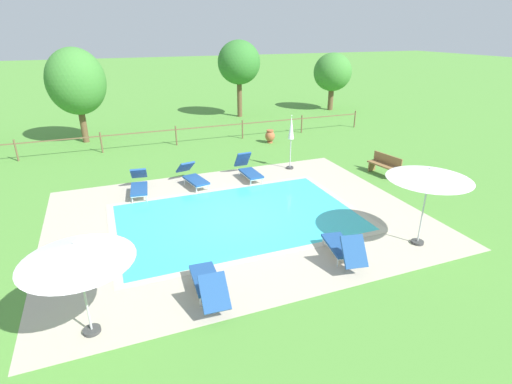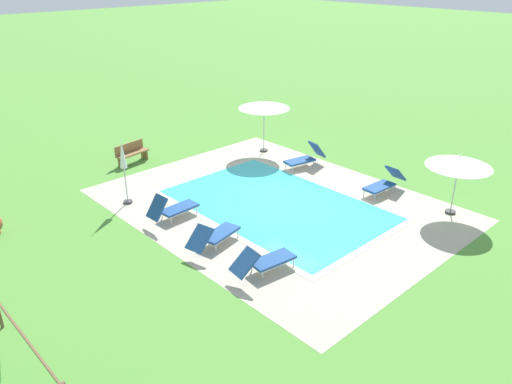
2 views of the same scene
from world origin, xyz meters
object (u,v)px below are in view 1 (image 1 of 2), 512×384
Objects in this scene: sun_lounger_south_near_corner at (139,184)px; terracotta_urn_near_fence at (270,136)px; sun_lounger_north_mid at (343,247)px; tree_east_mid at (239,63)px; patio_umbrella_open_foreground at (76,253)px; patio_umbrella_open_by_bench at (430,174)px; patio_umbrella_closed_row_west at (291,133)px; sun_lounger_north_near_steps at (248,169)px; sun_lounger_north_end at (208,283)px; sun_lounger_north_far at (193,176)px; tree_far_west at (76,82)px; wooden_bench_lawn_side at (385,164)px; tree_centre at (333,72)px.

sun_lounger_south_near_corner is 8.88m from terracotta_urn_near_fence.
tree_east_mid is (3.62, 18.82, 3.26)m from sun_lounger_north_mid.
patio_umbrella_open_by_bench is at bearing 2.67° from patio_umbrella_open_foreground.
patio_umbrella_closed_row_west is at bearing 74.80° from sun_lounger_north_mid.
sun_lounger_north_end is (-3.63, -7.05, -0.02)m from sun_lounger_north_near_steps.
patio_umbrella_closed_row_west is (4.52, 0.41, 1.26)m from sun_lounger_north_far.
tree_far_west is at bearing 126.33° from sun_lounger_north_near_steps.
patio_umbrella_open_by_bench is 6.15m from wooden_bench_lawn_side.
terracotta_urn_near_fence is 10.97m from tree_centre.
wooden_bench_lawn_side is at bearing -82.54° from tree_east_mid.
patio_umbrella_open_by_bench is at bearing -43.71° from sun_lounger_south_near_corner.
sun_lounger_north_mid is 0.81× the size of patio_umbrella_open_by_bench.
sun_lounger_north_mid is 17.10m from tree_far_west.
sun_lounger_north_near_steps is 0.90× the size of sun_lounger_north_far.
patio_umbrella_open_by_bench is at bearing -118.89° from wooden_bench_lawn_side.
terracotta_urn_near_fence is (6.66, 11.82, 0.00)m from sun_lounger_north_end.
sun_lounger_south_near_corner is at bearing -175.52° from patio_umbrella_closed_row_west.
patio_umbrella_open_by_bench is at bearing 1.49° from sun_lounger_north_end.
patio_umbrella_closed_row_west reaches higher than sun_lounger_north_end.
sun_lounger_north_near_steps is 0.78× the size of patio_umbrella_open_by_bench.
sun_lounger_north_near_steps is at bearing -53.67° from tree_far_west.
sun_lounger_north_end is at bearing -128.05° from tree_centre.
wooden_bench_lawn_side is (2.86, 5.18, -1.70)m from patio_umbrella_open_by_bench.
tree_east_mid is at bearing 83.92° from terracotta_urn_near_fence.
sun_lounger_south_near_corner is at bearing -142.79° from tree_centre.
patio_umbrella_closed_row_west is 4.23m from wooden_bench_lawn_side.
terracotta_urn_near_fence is (2.85, 11.61, -0.01)m from sun_lounger_north_mid.
sun_lounger_north_near_steps is 0.94× the size of sun_lounger_north_end.
sun_lounger_north_mid is 0.39× the size of tree_far_west.
tree_east_mid reaches higher than patio_umbrella_open_by_bench.
tree_centre is at bearing 41.01° from sun_lounger_north_far.
patio_umbrella_open_foreground reaches higher than sun_lounger_south_near_corner.
terracotta_urn_near_fence is at bearing -96.08° from tree_east_mid.
sun_lounger_north_far is 8.80m from patio_umbrella_open_by_bench.
tree_far_west is at bearing 102.65° from sun_lounger_south_near_corner.
tree_east_mid is at bearing 68.67° from sun_lounger_north_end.
sun_lounger_north_end is 0.38× the size of tree_east_mid.
tree_far_west is 10.72m from tree_east_mid.
tree_far_west reaches higher than tree_centre.
tree_centre reaches higher than terracotta_urn_near_fence.
wooden_bench_lawn_side is (5.41, 5.13, 0.07)m from sun_lounger_north_mid.
wooden_bench_lawn_side is at bearing -112.26° from tree_centre.
patio_umbrella_closed_row_west is 0.49× the size of tree_far_west.
terracotta_urn_near_fence is (9.24, 12.07, -1.54)m from patio_umbrella_open_foreground.
sun_lounger_north_far is 0.40× the size of tree_east_mid.
patio_umbrella_open_foreground is 3.05× the size of terracotta_urn_near_fence.
patio_umbrella_open_by_bench is 0.48× the size of tree_far_west.
sun_lounger_north_far is 7.25m from sun_lounger_north_end.
sun_lounger_north_mid is 6.58m from patio_umbrella_open_foreground.
sun_lounger_north_mid is 7.37m from sun_lounger_north_far.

